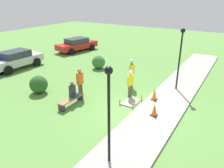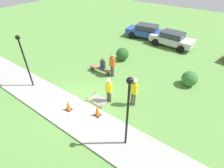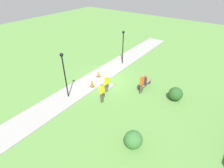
{
  "view_description": "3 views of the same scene",
  "coord_description": "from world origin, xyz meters",
  "px_view_note": "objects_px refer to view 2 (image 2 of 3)",
  "views": [
    {
      "loc": [
        -9.36,
        -4.34,
        5.83
      ],
      "look_at": [
        0.7,
        1.84,
        0.93
      ],
      "focal_mm": 35.0,
      "sensor_mm": 36.0,
      "label": 1
    },
    {
      "loc": [
        6.5,
        -5.71,
        7.48
      ],
      "look_at": [
        1.3,
        1.45,
        1.05
      ],
      "focal_mm": 28.0,
      "sensor_mm": 36.0,
      "label": 2
    },
    {
      "loc": [
        11.21,
        8.81,
        8.91
      ],
      "look_at": [
        1.08,
        1.35,
        0.75
      ],
      "focal_mm": 28.0,
      "sensor_mm": 36.0,
      "label": 3
    }
  ],
  "objects_px": {
    "bystander_in_orange_shirt": "(112,64)",
    "lamppost_near": "(128,105)",
    "park_bench": "(100,69)",
    "parked_car_blue": "(147,31)",
    "traffic_cone_near_patch": "(68,106)",
    "traffic_cone_far_patch": "(97,111)",
    "worker_supervisor": "(134,89)",
    "person_seated_on_bench": "(103,65)",
    "worker_assistant": "(109,89)",
    "parked_car_silver": "(172,39)",
    "lamppost_far": "(23,54)"
  },
  "relations": [
    {
      "from": "bystander_in_orange_shirt",
      "to": "lamppost_near",
      "type": "height_order",
      "value": "lamppost_near"
    },
    {
      "from": "park_bench",
      "to": "parked_car_blue",
      "type": "relative_size",
      "value": 0.38
    },
    {
      "from": "traffic_cone_near_patch",
      "to": "traffic_cone_far_patch",
      "type": "distance_m",
      "value": 1.81
    },
    {
      "from": "worker_supervisor",
      "to": "bystander_in_orange_shirt",
      "type": "xyz_separation_m",
      "value": [
        -2.96,
        1.9,
        -0.16
      ]
    },
    {
      "from": "person_seated_on_bench",
      "to": "worker_assistant",
      "type": "xyz_separation_m",
      "value": [
        2.4,
        -2.38,
        0.23
      ]
    },
    {
      "from": "lamppost_near",
      "to": "parked_car_silver",
      "type": "relative_size",
      "value": 0.88
    },
    {
      "from": "traffic_cone_far_patch",
      "to": "worker_supervisor",
      "type": "distance_m",
      "value": 2.47
    },
    {
      "from": "traffic_cone_far_patch",
      "to": "bystander_in_orange_shirt",
      "type": "relative_size",
      "value": 0.4
    },
    {
      "from": "park_bench",
      "to": "lamppost_near",
      "type": "bearing_deg",
      "value": -40.31
    },
    {
      "from": "park_bench",
      "to": "bystander_in_orange_shirt",
      "type": "distance_m",
      "value": 1.31
    },
    {
      "from": "traffic_cone_near_patch",
      "to": "parked_car_silver",
      "type": "relative_size",
      "value": 0.15
    },
    {
      "from": "worker_assistant",
      "to": "lamppost_far",
      "type": "distance_m",
      "value": 5.88
    },
    {
      "from": "person_seated_on_bench",
      "to": "bystander_in_orange_shirt",
      "type": "distance_m",
      "value": 0.88
    },
    {
      "from": "bystander_in_orange_shirt",
      "to": "parked_car_blue",
      "type": "distance_m",
      "value": 8.83
    },
    {
      "from": "parked_car_silver",
      "to": "park_bench",
      "type": "bearing_deg",
      "value": -104.96
    },
    {
      "from": "lamppost_far",
      "to": "worker_supervisor",
      "type": "bearing_deg",
      "value": 20.46
    },
    {
      "from": "traffic_cone_near_patch",
      "to": "lamppost_near",
      "type": "height_order",
      "value": "lamppost_near"
    },
    {
      "from": "worker_assistant",
      "to": "lamppost_far",
      "type": "relative_size",
      "value": 0.47
    },
    {
      "from": "bystander_in_orange_shirt",
      "to": "parked_car_silver",
      "type": "bearing_deg",
      "value": 78.97
    },
    {
      "from": "traffic_cone_far_patch",
      "to": "parked_car_blue",
      "type": "distance_m",
      "value": 13.11
    },
    {
      "from": "traffic_cone_near_patch",
      "to": "bystander_in_orange_shirt",
      "type": "xyz_separation_m",
      "value": [
        -0.15,
        4.64,
        0.61
      ]
    },
    {
      "from": "person_seated_on_bench",
      "to": "lamppost_near",
      "type": "bearing_deg",
      "value": -41.98
    },
    {
      "from": "bystander_in_orange_shirt",
      "to": "parked_car_blue",
      "type": "relative_size",
      "value": 0.39
    },
    {
      "from": "traffic_cone_near_patch",
      "to": "parked_car_blue",
      "type": "distance_m",
      "value": 13.44
    },
    {
      "from": "traffic_cone_near_patch",
      "to": "worker_supervisor",
      "type": "xyz_separation_m",
      "value": [
        2.81,
        2.73,
        0.77
      ]
    },
    {
      "from": "traffic_cone_far_patch",
      "to": "park_bench",
      "type": "xyz_separation_m",
      "value": [
        -2.9,
        3.79,
        -0.15
      ]
    },
    {
      "from": "lamppost_near",
      "to": "traffic_cone_near_patch",
      "type": "bearing_deg",
      "value": -179.37
    },
    {
      "from": "person_seated_on_bench",
      "to": "bystander_in_orange_shirt",
      "type": "bearing_deg",
      "value": 9.37
    },
    {
      "from": "park_bench",
      "to": "parked_car_silver",
      "type": "bearing_deg",
      "value": 72.33
    },
    {
      "from": "bystander_in_orange_shirt",
      "to": "parked_car_blue",
      "type": "xyz_separation_m",
      "value": [
        -1.54,
        8.69,
        -0.25
      ]
    },
    {
      "from": "worker_assistant",
      "to": "bystander_in_orange_shirt",
      "type": "xyz_separation_m",
      "value": [
        -1.57,
        2.52,
        0.03
      ]
    },
    {
      "from": "bystander_in_orange_shirt",
      "to": "parked_car_silver",
      "type": "xyz_separation_m",
      "value": [
        1.59,
        8.16,
        -0.26
      ]
    },
    {
      "from": "traffic_cone_far_patch",
      "to": "parked_car_silver",
      "type": "xyz_separation_m",
      "value": [
        -0.24,
        12.13,
        0.32
      ]
    },
    {
      "from": "worker_assistant",
      "to": "parked_car_blue",
      "type": "height_order",
      "value": "worker_assistant"
    },
    {
      "from": "traffic_cone_far_patch",
      "to": "person_seated_on_bench",
      "type": "height_order",
      "value": "person_seated_on_bench"
    },
    {
      "from": "parked_car_blue",
      "to": "person_seated_on_bench",
      "type": "bearing_deg",
      "value": -92.41
    },
    {
      "from": "worker_supervisor",
      "to": "bystander_in_orange_shirt",
      "type": "bearing_deg",
      "value": 147.28
    },
    {
      "from": "traffic_cone_far_patch",
      "to": "traffic_cone_near_patch",
      "type": "bearing_deg",
      "value": -158.61
    },
    {
      "from": "traffic_cone_near_patch",
      "to": "worker_supervisor",
      "type": "height_order",
      "value": "worker_supervisor"
    },
    {
      "from": "worker_supervisor",
      "to": "parked_car_blue",
      "type": "bearing_deg",
      "value": 113.0
    },
    {
      "from": "parked_car_blue",
      "to": "lamppost_near",
      "type": "bearing_deg",
      "value": -73.93
    },
    {
      "from": "park_bench",
      "to": "person_seated_on_bench",
      "type": "bearing_deg",
      "value": 11.74
    },
    {
      "from": "parked_car_blue",
      "to": "worker_assistant",
      "type": "bearing_deg",
      "value": -81.51
    },
    {
      "from": "traffic_cone_far_patch",
      "to": "lamppost_far",
      "type": "relative_size",
      "value": 0.2
    },
    {
      "from": "traffic_cone_near_patch",
      "to": "park_bench",
      "type": "bearing_deg",
      "value": 105.29
    },
    {
      "from": "parked_car_silver",
      "to": "lamppost_far",
      "type": "bearing_deg",
      "value": -110.42
    },
    {
      "from": "traffic_cone_far_patch",
      "to": "park_bench",
      "type": "relative_size",
      "value": 0.42
    },
    {
      "from": "bystander_in_orange_shirt",
      "to": "lamppost_near",
      "type": "xyz_separation_m",
      "value": [
        4.13,
        -4.59,
        1.59
      ]
    },
    {
      "from": "worker_supervisor",
      "to": "parked_car_blue",
      "type": "height_order",
      "value": "worker_supervisor"
    },
    {
      "from": "traffic_cone_far_patch",
      "to": "person_seated_on_bench",
      "type": "bearing_deg",
      "value": 124.72
    }
  ]
}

